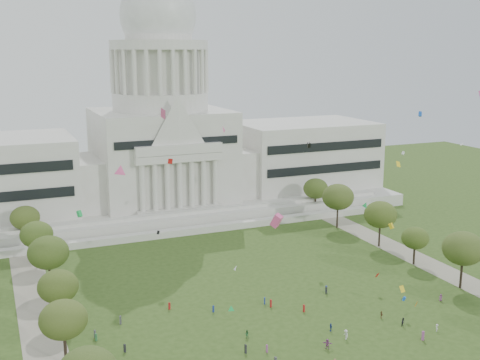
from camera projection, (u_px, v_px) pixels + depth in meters
name	position (u px, v px, depth m)	size (l,w,h in m)	color
ground	(337.00, 360.00, 107.70)	(400.00, 400.00, 0.00)	#324C19
capitol	(162.00, 146.00, 205.22)	(160.00, 64.50, 91.30)	beige
path_left	(42.00, 336.00, 116.46)	(8.00, 160.00, 0.04)	gray
path_right	(436.00, 268.00, 152.94)	(8.00, 160.00, 0.04)	gray
row_tree_l_2	(63.00, 320.00, 104.36)	(8.42, 8.42, 11.97)	black
row_tree_r_2	(463.00, 248.00, 138.12)	(9.55, 9.55, 13.58)	black
row_tree_l_3	(58.00, 286.00, 119.74)	(8.12, 8.12, 11.55)	black
row_tree_r_3	(415.00, 238.00, 154.11)	(7.01, 7.01, 9.98)	black
row_tree_l_4	(48.00, 253.00, 136.14)	(9.29, 9.29, 13.21)	black
row_tree_r_4	(380.00, 215.00, 167.78)	(9.19, 9.19, 13.06)	black
row_tree_l_5	(37.00, 235.00, 152.66)	(8.33, 8.33, 11.85)	black
row_tree_r_5	(338.00, 197.00, 185.30)	(9.82, 9.82, 13.96)	black
row_tree_l_6	(25.00, 218.00, 168.38)	(8.19, 8.19, 11.64)	black
row_tree_r_6	(316.00, 189.00, 202.69)	(8.42, 8.42, 11.97)	black
person_0	(441.00, 297.00, 132.73)	(0.79, 0.52, 1.63)	#994C8C
person_2	(403.00, 322.00, 120.68)	(0.87, 0.54, 1.79)	#26262B
person_3	(346.00, 334.00, 115.16)	(1.25, 0.64, 1.93)	silver
person_4	(331.00, 327.00, 118.52)	(0.97, 0.53, 1.66)	navy
person_5	(327.00, 344.00, 111.50)	(1.80, 0.71, 1.94)	#994C8C
person_8	(247.00, 334.00, 115.63)	(0.81, 0.50, 1.66)	#33723F
person_9	(437.00, 328.00, 118.39)	(0.99, 0.51, 1.54)	silver
person_10	(381.00, 315.00, 124.27)	(0.91, 0.50, 1.55)	olive
distant_crowd	(236.00, 337.00, 114.69)	(59.03, 38.26, 1.85)	olive
kite_swarm	(336.00, 200.00, 109.36)	(90.30, 97.94, 61.48)	white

